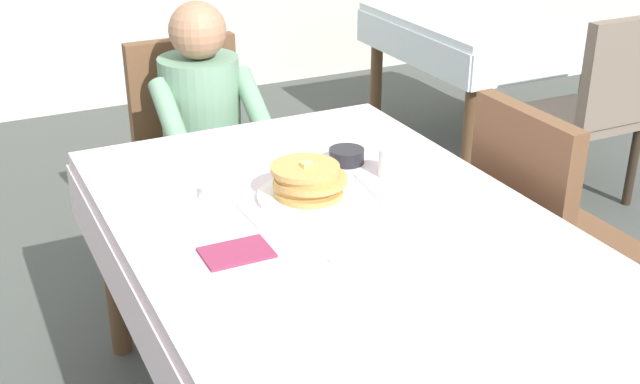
{
  "coord_description": "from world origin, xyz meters",
  "views": [
    {
      "loc": [
        -0.88,
        -1.75,
        1.72
      ],
      "look_at": [
        -0.0,
        0.03,
        0.79
      ],
      "focal_mm": 45.32,
      "sensor_mm": 36.0,
      "label": 1
    }
  ],
  "objects_px": {
    "background_chair_empty": "(602,101)",
    "dining_table_main": "(327,242)",
    "cup_coffee": "(392,162)",
    "fork_left_of_plate": "(247,214)",
    "bowl_butter": "(347,156)",
    "chair_right_side": "(541,224)",
    "plate_breakfast": "(307,196)",
    "breakfast_stack": "(308,180)",
    "knife_right_of_plate": "(369,188)",
    "syrup_pitcher": "(210,186)",
    "background_table_far": "(479,35)",
    "diner_person": "(205,122)",
    "chair_diner": "(194,143)",
    "spoon_near_edge": "(354,252)"
  },
  "relations": [
    {
      "from": "cup_coffee",
      "to": "fork_left_of_plate",
      "type": "xyz_separation_m",
      "value": [
        -0.49,
        -0.05,
        -0.04
      ]
    },
    {
      "from": "chair_diner",
      "to": "breakfast_stack",
      "type": "bearing_deg",
      "value": 89.95
    },
    {
      "from": "chair_diner",
      "to": "plate_breakfast",
      "type": "relative_size",
      "value": 3.32
    },
    {
      "from": "cup_coffee",
      "to": "bowl_butter",
      "type": "xyz_separation_m",
      "value": [
        -0.08,
        0.15,
        -0.02
      ]
    },
    {
      "from": "syrup_pitcher",
      "to": "fork_left_of_plate",
      "type": "xyz_separation_m",
      "value": [
        0.05,
        -0.14,
        -0.04
      ]
    },
    {
      "from": "diner_person",
      "to": "knife_right_of_plate",
      "type": "bearing_deg",
      "value": 101.35
    },
    {
      "from": "background_chair_empty",
      "to": "syrup_pitcher",
      "type": "bearing_deg",
      "value": -163.53
    },
    {
      "from": "diner_person",
      "to": "dining_table_main",
      "type": "bearing_deg",
      "value": 90.34
    },
    {
      "from": "dining_table_main",
      "to": "chair_diner",
      "type": "relative_size",
      "value": 1.64
    },
    {
      "from": "chair_right_side",
      "to": "fork_left_of_plate",
      "type": "distance_m",
      "value": 1.0
    },
    {
      "from": "dining_table_main",
      "to": "cup_coffee",
      "type": "distance_m",
      "value": 0.34
    },
    {
      "from": "chair_diner",
      "to": "syrup_pitcher",
      "type": "xyz_separation_m",
      "value": [
        -0.25,
        -0.94,
        0.25
      ]
    },
    {
      "from": "chair_right_side",
      "to": "knife_right_of_plate",
      "type": "xyz_separation_m",
      "value": [
        -0.59,
        0.09,
        0.21
      ]
    },
    {
      "from": "syrup_pitcher",
      "to": "knife_right_of_plate",
      "type": "xyz_separation_m",
      "value": [
        0.43,
        -0.14,
        -0.04
      ]
    },
    {
      "from": "breakfast_stack",
      "to": "background_table_far",
      "type": "relative_size",
      "value": 0.19
    },
    {
      "from": "diner_person",
      "to": "fork_left_of_plate",
      "type": "height_order",
      "value": "diner_person"
    },
    {
      "from": "diner_person",
      "to": "knife_right_of_plate",
      "type": "distance_m",
      "value": 0.95
    },
    {
      "from": "fork_left_of_plate",
      "to": "spoon_near_edge",
      "type": "bearing_deg",
      "value": -154.64
    },
    {
      "from": "breakfast_stack",
      "to": "fork_left_of_plate",
      "type": "xyz_separation_m",
      "value": [
        -0.19,
        -0.02,
        -0.05
      ]
    },
    {
      "from": "bowl_butter",
      "to": "background_table_far",
      "type": "height_order",
      "value": "bowl_butter"
    },
    {
      "from": "chair_diner",
      "to": "dining_table_main",
      "type": "bearing_deg",
      "value": 90.29
    },
    {
      "from": "breakfast_stack",
      "to": "background_chair_empty",
      "type": "distance_m",
      "value": 2.01
    },
    {
      "from": "syrup_pitcher",
      "to": "background_chair_empty",
      "type": "distance_m",
      "value": 2.2
    },
    {
      "from": "cup_coffee",
      "to": "breakfast_stack",
      "type": "bearing_deg",
      "value": -173.68
    },
    {
      "from": "chair_right_side",
      "to": "plate_breakfast",
      "type": "xyz_separation_m",
      "value": [
        -0.78,
        0.11,
        0.22
      ]
    },
    {
      "from": "knife_right_of_plate",
      "to": "background_table_far",
      "type": "xyz_separation_m",
      "value": [
        1.66,
        1.71,
        -0.12
      ]
    },
    {
      "from": "fork_left_of_plate",
      "to": "background_chair_empty",
      "type": "distance_m",
      "value": 2.19
    },
    {
      "from": "background_chair_empty",
      "to": "dining_table_main",
      "type": "bearing_deg",
      "value": -155.34
    },
    {
      "from": "dining_table_main",
      "to": "background_chair_empty",
      "type": "bearing_deg",
      "value": 24.66
    },
    {
      "from": "background_table_far",
      "to": "breakfast_stack",
      "type": "bearing_deg",
      "value": -137.57
    },
    {
      "from": "cup_coffee",
      "to": "spoon_near_edge",
      "type": "height_order",
      "value": "cup_coffee"
    },
    {
      "from": "breakfast_stack",
      "to": "dining_table_main",
      "type": "bearing_deg",
      "value": -86.3
    },
    {
      "from": "bowl_butter",
      "to": "spoon_near_edge",
      "type": "relative_size",
      "value": 0.73
    },
    {
      "from": "chair_right_side",
      "to": "cup_coffee",
      "type": "distance_m",
      "value": 0.56
    },
    {
      "from": "knife_right_of_plate",
      "to": "fork_left_of_plate",
      "type": "bearing_deg",
      "value": 96.11
    },
    {
      "from": "cup_coffee",
      "to": "knife_right_of_plate",
      "type": "bearing_deg",
      "value": -153.32
    },
    {
      "from": "chair_diner",
      "to": "knife_right_of_plate",
      "type": "distance_m",
      "value": 1.12
    },
    {
      "from": "bowl_butter",
      "to": "fork_left_of_plate",
      "type": "xyz_separation_m",
      "value": [
        -0.41,
        -0.2,
        -0.02
      ]
    },
    {
      "from": "chair_right_side",
      "to": "fork_left_of_plate",
      "type": "relative_size",
      "value": 5.17
    },
    {
      "from": "fork_left_of_plate",
      "to": "background_table_far",
      "type": "height_order",
      "value": "fork_left_of_plate"
    },
    {
      "from": "breakfast_stack",
      "to": "bowl_butter",
      "type": "bearing_deg",
      "value": 39.22
    },
    {
      "from": "background_table_far",
      "to": "background_chair_empty",
      "type": "xyz_separation_m",
      "value": [
        0.0,
        -0.95,
        -0.09
      ]
    },
    {
      "from": "knife_right_of_plate",
      "to": "cup_coffee",
      "type": "bearing_deg",
      "value": -57.21
    },
    {
      "from": "breakfast_stack",
      "to": "chair_right_side",
      "type": "bearing_deg",
      "value": -7.78
    },
    {
      "from": "plate_breakfast",
      "to": "spoon_near_edge",
      "type": "xyz_separation_m",
      "value": [
        -0.03,
        -0.33,
        -0.01
      ]
    },
    {
      "from": "plate_breakfast",
      "to": "fork_left_of_plate",
      "type": "bearing_deg",
      "value": -173.99
    },
    {
      "from": "chair_diner",
      "to": "spoon_near_edge",
      "type": "height_order",
      "value": "chair_diner"
    },
    {
      "from": "chair_right_side",
      "to": "breakfast_stack",
      "type": "relative_size",
      "value": 4.42
    },
    {
      "from": "plate_breakfast",
      "to": "bowl_butter",
      "type": "distance_m",
      "value": 0.28
    },
    {
      "from": "fork_left_of_plate",
      "to": "background_chair_empty",
      "type": "xyz_separation_m",
      "value": [
        2.04,
        0.76,
        -0.21
      ]
    }
  ]
}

